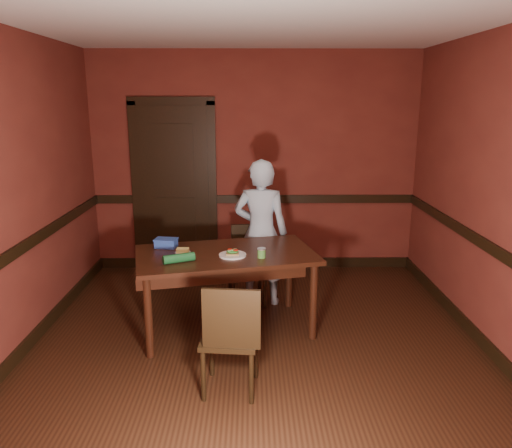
{
  "coord_description": "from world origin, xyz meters",
  "views": [
    {
      "loc": [
        -0.04,
        -3.92,
        2.12
      ],
      "look_at": [
        0.0,
        0.35,
        1.05
      ],
      "focal_mm": 35.0,
      "sensor_mm": 36.0,
      "label": 1
    }
  ],
  "objects_px": {
    "sandwich_plate": "(233,254)",
    "cheese_saucer": "(183,251)",
    "dining_table": "(226,291)",
    "chair_far": "(247,266)",
    "food_tub": "(166,243)",
    "chair_near": "(230,336)",
    "person": "(261,233)",
    "sauce_jar": "(262,253)"
  },
  "relations": [
    {
      "from": "sandwich_plate",
      "to": "cheese_saucer",
      "type": "relative_size",
      "value": 1.68
    },
    {
      "from": "dining_table",
      "to": "chair_far",
      "type": "bearing_deg",
      "value": 60.45
    },
    {
      "from": "cheese_saucer",
      "to": "food_tub",
      "type": "bearing_deg",
      "value": 135.08
    },
    {
      "from": "chair_near",
      "to": "dining_table",
      "type": "bearing_deg",
      "value": -79.93
    },
    {
      "from": "dining_table",
      "to": "sandwich_plate",
      "type": "distance_m",
      "value": 0.41
    },
    {
      "from": "sandwich_plate",
      "to": "cheese_saucer",
      "type": "distance_m",
      "value": 0.47
    },
    {
      "from": "person",
      "to": "food_tub",
      "type": "height_order",
      "value": "person"
    },
    {
      "from": "sandwich_plate",
      "to": "dining_table",
      "type": "bearing_deg",
      "value": 124.26
    },
    {
      "from": "person",
      "to": "cheese_saucer",
      "type": "relative_size",
      "value": 10.5
    },
    {
      "from": "chair_near",
      "to": "food_tub",
      "type": "height_order",
      "value": "chair_near"
    },
    {
      "from": "chair_far",
      "to": "cheese_saucer",
      "type": "xyz_separation_m",
      "value": [
        -0.58,
        -0.63,
        0.36
      ]
    },
    {
      "from": "chair_far",
      "to": "cheese_saucer",
      "type": "distance_m",
      "value": 0.93
    },
    {
      "from": "chair_near",
      "to": "person",
      "type": "xyz_separation_m",
      "value": [
        0.26,
        1.67,
        0.33
      ]
    },
    {
      "from": "dining_table",
      "to": "chair_far",
      "type": "xyz_separation_m",
      "value": [
        0.19,
        0.62,
        0.03
      ]
    },
    {
      "from": "dining_table",
      "to": "chair_far",
      "type": "relative_size",
      "value": 1.95
    },
    {
      "from": "chair_near",
      "to": "sandwich_plate",
      "type": "relative_size",
      "value": 3.54
    },
    {
      "from": "cheese_saucer",
      "to": "sauce_jar",
      "type": "bearing_deg",
      "value": -11.24
    },
    {
      "from": "food_tub",
      "to": "sauce_jar",
      "type": "bearing_deg",
      "value": -9.62
    },
    {
      "from": "food_tub",
      "to": "person",
      "type": "bearing_deg",
      "value": 38.02
    },
    {
      "from": "dining_table",
      "to": "chair_far",
      "type": "height_order",
      "value": "chair_far"
    },
    {
      "from": "sandwich_plate",
      "to": "person",
      "type": "bearing_deg",
      "value": 70.3
    },
    {
      "from": "dining_table",
      "to": "chair_near",
      "type": "height_order",
      "value": "chair_near"
    },
    {
      "from": "sandwich_plate",
      "to": "chair_far",
      "type": "bearing_deg",
      "value": 80.53
    },
    {
      "from": "chair_near",
      "to": "sauce_jar",
      "type": "xyz_separation_m",
      "value": [
        0.25,
        0.86,
        0.36
      ]
    },
    {
      "from": "sauce_jar",
      "to": "chair_far",
      "type": "bearing_deg",
      "value": 100.21
    },
    {
      "from": "person",
      "to": "sauce_jar",
      "type": "height_order",
      "value": "person"
    },
    {
      "from": "sandwich_plate",
      "to": "chair_near",
      "type": "bearing_deg",
      "value": -89.26
    },
    {
      "from": "sauce_jar",
      "to": "cheese_saucer",
      "type": "bearing_deg",
      "value": 168.76
    },
    {
      "from": "sauce_jar",
      "to": "food_tub",
      "type": "distance_m",
      "value": 0.95
    },
    {
      "from": "chair_far",
      "to": "food_tub",
      "type": "relative_size",
      "value": 3.64
    },
    {
      "from": "dining_table",
      "to": "food_tub",
      "type": "distance_m",
      "value": 0.73
    },
    {
      "from": "dining_table",
      "to": "person",
      "type": "xyz_separation_m",
      "value": [
        0.33,
        0.65,
        0.39
      ]
    },
    {
      "from": "dining_table",
      "to": "person",
      "type": "bearing_deg",
      "value": 49.96
    },
    {
      "from": "chair_far",
      "to": "chair_near",
      "type": "distance_m",
      "value": 1.64
    },
    {
      "from": "cheese_saucer",
      "to": "food_tub",
      "type": "xyz_separation_m",
      "value": [
        -0.18,
        0.18,
        0.03
      ]
    },
    {
      "from": "sauce_jar",
      "to": "food_tub",
      "type": "bearing_deg",
      "value": 160.23
    },
    {
      "from": "person",
      "to": "food_tub",
      "type": "distance_m",
      "value": 1.03
    },
    {
      "from": "person",
      "to": "sandwich_plate",
      "type": "distance_m",
      "value": 0.8
    },
    {
      "from": "sauce_jar",
      "to": "sandwich_plate",
      "type": "bearing_deg",
      "value": 168.52
    },
    {
      "from": "dining_table",
      "to": "food_tub",
      "type": "bearing_deg",
      "value": 150.22
    },
    {
      "from": "person",
      "to": "sauce_jar",
      "type": "relative_size",
      "value": 17.5
    },
    {
      "from": "sauce_jar",
      "to": "food_tub",
      "type": "relative_size",
      "value": 0.39
    }
  ]
}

